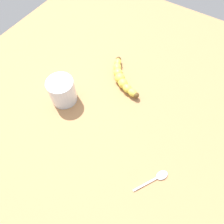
% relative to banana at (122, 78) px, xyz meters
% --- Properties ---
extents(wooden_tabletop, '(1.20, 1.20, 0.03)m').
position_rel_banana_xyz_m(wooden_tabletop, '(-0.03, 0.06, -0.03)').
color(wooden_tabletop, '#A8764A').
rests_on(wooden_tabletop, ground).
extents(banana, '(0.16, 0.13, 0.04)m').
position_rel_banana_xyz_m(banana, '(0.00, 0.00, 0.00)').
color(banana, '#DBCC48').
rests_on(banana, wooden_tabletop).
extents(smoothie_glass, '(0.09, 0.09, 0.09)m').
position_rel_banana_xyz_m(smoothie_glass, '(0.13, 0.17, 0.03)').
color(smoothie_glass, silver).
rests_on(smoothie_glass, wooden_tabletop).
extents(teaspoon, '(0.07, 0.10, 0.01)m').
position_rel_banana_xyz_m(teaspoon, '(-0.27, 0.24, -0.01)').
color(teaspoon, silver).
rests_on(teaspoon, wooden_tabletop).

